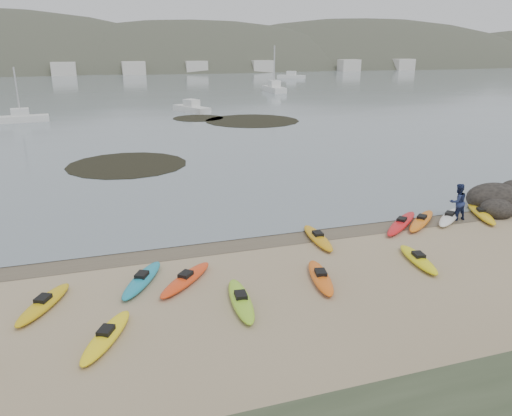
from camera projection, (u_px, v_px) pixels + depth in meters
name	position (u px, v px, depth m)	size (l,w,h in m)	color
ground	(256.00, 238.00, 23.87)	(600.00, 600.00, 0.00)	tan
wet_sand	(258.00, 240.00, 23.60)	(60.00, 60.00, 0.00)	brown
water	(98.00, 61.00, 294.89)	(1200.00, 1200.00, 0.00)	slate
kayaks	(322.00, 253.00, 21.64)	(23.71, 9.53, 0.34)	#EC4014
person_east	(458.00, 202.00, 26.06)	(0.95, 0.74, 1.96)	navy
rock_cluster	(505.00, 203.00, 28.34)	(5.14, 3.75, 1.66)	black
kelp_mats	(213.00, 131.00, 53.72)	(26.54, 31.44, 0.04)	black
moored_boats	(124.00, 90.00, 96.80)	(95.41, 71.23, 1.37)	silver
far_hills	(203.00, 105.00, 215.70)	(550.00, 135.00, 80.00)	#384235
far_town	(130.00, 68.00, 156.02)	(199.00, 5.00, 4.00)	beige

